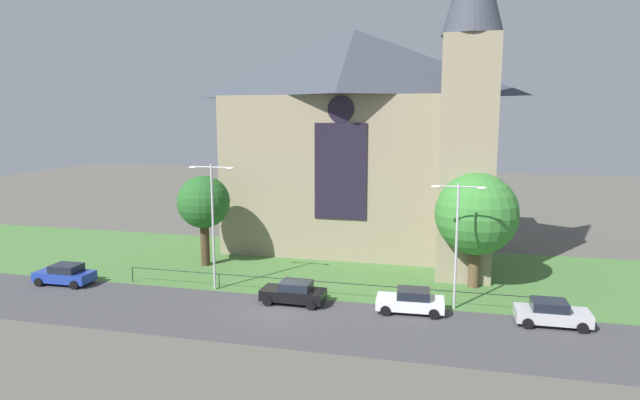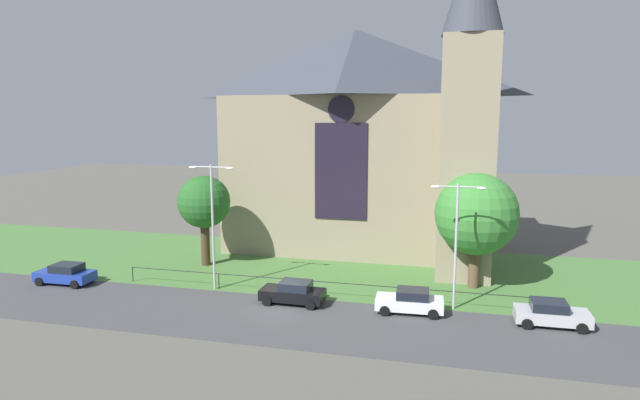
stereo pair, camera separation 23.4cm
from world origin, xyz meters
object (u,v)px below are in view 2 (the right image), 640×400
tree_left_near (204,203)px  parked_car_black (293,292)px  parked_car_blue (65,274)px  parked_car_white (410,301)px  tree_right_near (476,214)px  streetlamp_far (456,230)px  church_building (361,138)px  streetlamp_near (212,212)px  parked_car_silver (551,314)px

tree_left_near → parked_car_black: (9.72, -7.10, -4.49)m
parked_car_blue → parked_car_white: bearing=179.4°
tree_left_near → parked_car_black: bearing=-36.1°
tree_right_near → parked_car_black: size_ratio=1.97×
streetlamp_far → parked_car_blue: bearing=-176.8°
church_building → parked_car_black: 18.88m
tree_right_near → parked_car_black: tree_right_near is taller
streetlamp_near → streetlamp_far: size_ratio=1.10×
church_building → streetlamp_far: 17.77m
tree_left_near → tree_right_near: (21.39, -0.73, 0.13)m
church_building → parked_car_white: church_building is taller
tree_right_near → parked_car_black: (-11.67, -6.37, -4.62)m
streetlamp_near → parked_car_white: size_ratio=2.10×
tree_left_near → parked_car_blue: 11.49m
parked_car_white → tree_left_near: bearing=-24.3°
tree_left_near → parked_car_white: tree_left_near is taller
church_building → parked_car_blue: 26.91m
parked_car_white → parked_car_blue: bearing=-2.0°
tree_left_near → tree_right_near: tree_right_near is taller
streetlamp_far → parked_car_silver: size_ratio=1.92×
tree_right_near → streetlamp_near: (-18.01, -4.84, 0.27)m
streetlamp_near → streetlamp_far: streetlamp_near is taller
church_building → parked_car_black: (-1.69, -16.21, -9.53)m
church_building → parked_car_white: bearing=-69.7°
parked_car_white → church_building: bearing=-72.2°
streetlamp_far → parked_car_silver: (5.57, -1.52, -4.43)m
tree_left_near → parked_car_black: tree_left_near is taller
tree_right_near → streetlamp_far: bearing=-105.9°
church_building → parked_car_blue: (-19.21, -16.26, -9.53)m
tree_left_near → streetlamp_far: 20.77m
tree_left_near → parked_car_blue: tree_left_near is taller
streetlamp_near → parked_car_silver: streetlamp_near is taller
tree_left_near → parked_car_silver: tree_left_near is taller
streetlamp_far → parked_car_black: 11.31m
church_building → streetlamp_near: bearing=-118.7°
tree_right_near → parked_car_blue: size_ratio=1.97×
tree_right_near → streetlamp_near: 18.65m
tree_left_near → parked_car_white: bearing=-21.8°
parked_car_blue → parked_car_silver: size_ratio=1.00×
streetlamp_near → streetlamp_far: (16.63, 0.00, -0.46)m
streetlamp_far → parked_car_black: size_ratio=1.92×
tree_left_near → parked_car_black: 12.85m
tree_left_near → parked_car_white: (17.35, -6.93, -4.49)m
parked_car_blue → tree_left_near: bearing=-138.6°
church_building → parked_car_black: bearing=-96.0°
parked_car_blue → parked_car_black: bearing=179.1°
tree_left_near → tree_right_near: 21.41m
parked_car_blue → parked_car_black: same height
parked_car_black → parked_car_silver: size_ratio=1.00×
streetlamp_far → parked_car_silver: 7.28m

